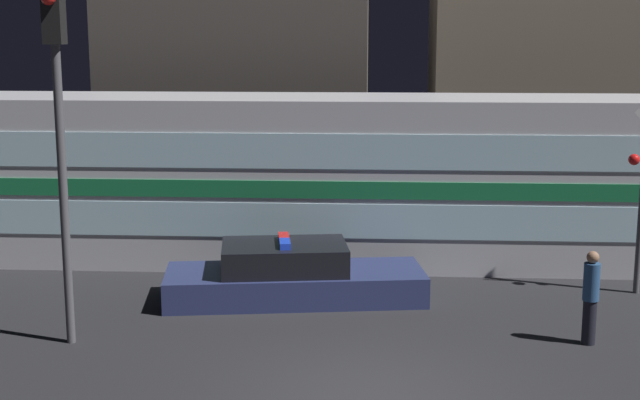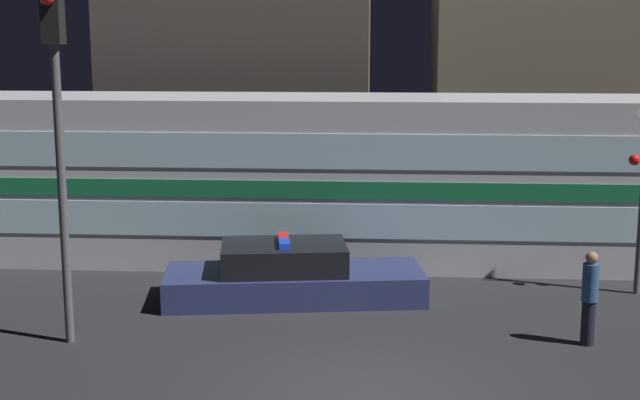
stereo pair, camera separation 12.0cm
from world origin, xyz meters
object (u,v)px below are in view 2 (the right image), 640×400
object	(u,v)px
police_car	(291,277)
traffic_light_corner	(57,111)
train	(342,179)
pedestrian	(589,297)

from	to	relation	value
police_car	traffic_light_corner	xyz separation A→B (m)	(-3.44, -2.64, 3.40)
traffic_light_corner	police_car	bearing A→B (deg)	37.56
train	police_car	distance (m)	3.59
train	traffic_light_corner	world-z (taller)	traffic_light_corner
pedestrian	traffic_light_corner	world-z (taller)	traffic_light_corner
train	pedestrian	distance (m)	6.96
pedestrian	police_car	bearing A→B (deg)	156.90
traffic_light_corner	train	bearing A→B (deg)	53.90
train	police_car	world-z (taller)	train
train	traffic_light_corner	distance (m)	7.51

